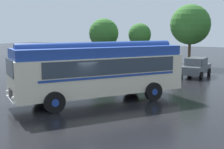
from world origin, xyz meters
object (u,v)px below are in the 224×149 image
car_mid_left (168,65)px  vintage_bus (99,69)px  car_mid_right (196,67)px  car_near_left (137,63)px

car_mid_left → vintage_bus: bearing=-89.4°
vintage_bus → car_mid_right: (2.51, 12.43, -1.05)m
car_near_left → car_mid_right: size_ratio=1.03×
car_near_left → car_mid_left: 3.11m
car_mid_right → car_mid_left: bearing=172.2°
car_mid_right → vintage_bus: bearing=-101.4°
car_near_left → car_mid_right: (5.74, -0.02, 0.00)m
car_mid_left → car_mid_right: 2.68m
vintage_bus → car_near_left: bearing=104.5°
vintage_bus → car_mid_right: bearing=78.6°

